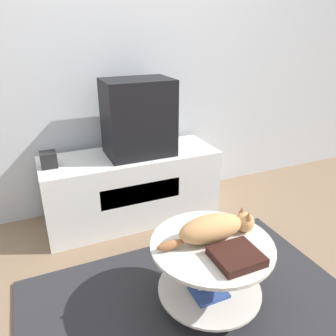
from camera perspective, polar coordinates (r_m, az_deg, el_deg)
The scene contains 9 objects.
ground_plane at distance 1.96m, azimuth 3.82°, elevation -22.80°, with size 12.00×12.00×0.00m, color #7F664C.
wall_back at distance 2.61m, azimuth -9.75°, elevation 20.60°, with size 8.00×0.05×2.60m.
rug at distance 1.95m, azimuth 3.83°, elevation -22.59°, with size 1.78×1.12×0.02m.
tv_stand at distance 2.57m, azimuth -6.44°, elevation -3.25°, with size 1.31×0.48×0.54m.
tv at distance 2.39m, azimuth -5.18°, elevation 8.70°, with size 0.48×0.34×0.55m.
speaker at distance 2.34m, azimuth -20.09°, elevation 1.39°, with size 0.11×0.11×0.11m.
coffee_table at distance 1.78m, azimuth 7.42°, elevation -16.68°, with size 0.62×0.62×0.40m.
dvd_box at distance 1.59m, azimuth 11.84°, elevation -14.82°, with size 0.21×0.20×0.04m.
cat at distance 1.68m, azimuth 8.13°, elevation -10.27°, with size 0.54×0.16×0.13m.
Camera 1 is at (-0.65, -1.19, 1.41)m, focal length 35.00 mm.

